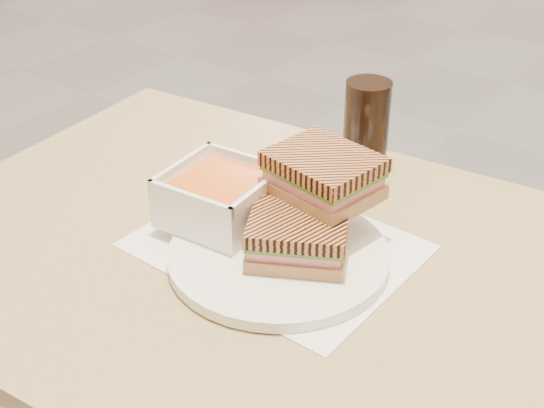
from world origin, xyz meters
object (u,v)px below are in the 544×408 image
Objects in this scene: soup_bowl at (220,199)px; panini_lower at (298,237)px; cola_glass at (366,128)px; plate at (278,255)px; main_table at (334,345)px.

panini_lower is (0.13, -0.01, -0.00)m from soup_bowl.
cola_glass is at bearing 102.03° from panini_lower.
plate is 1.92× the size of cola_glass.
cola_glass is (-0.06, 0.27, 0.03)m from panini_lower.
panini_lower is at bearing -168.91° from main_table.
cola_glass is (0.08, 0.26, 0.03)m from soup_bowl.
main_table is 0.17m from panini_lower.
soup_bowl reaches higher than main_table.
soup_bowl is at bearing -179.92° from main_table.
main_table is 0.25m from soup_bowl.
panini_lower is (0.03, 0.01, 0.03)m from plate.
soup_bowl is at bearing -106.32° from cola_glass.
plate is 0.12m from soup_bowl.
soup_bowl reaches higher than panini_lower.
main_table is 4.39× the size of plate.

